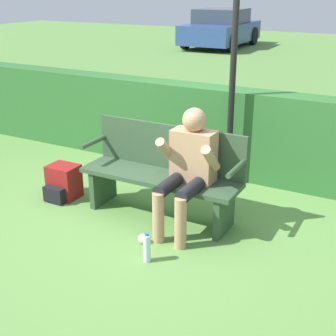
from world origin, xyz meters
name	(u,v)px	position (x,y,z in m)	size (l,w,h in m)	color
ground_plane	(160,216)	(0.00, 0.00, 0.00)	(40.00, 40.00, 0.00)	#5B8942
hedge_back	(216,130)	(0.00, 1.43, 0.54)	(12.00, 0.35, 1.08)	#2D662D
park_bench	(163,172)	(0.00, 0.07, 0.47)	(1.65, 0.46, 0.92)	#334C33
person_seated	(188,165)	(0.35, -0.07, 0.66)	(0.55, 0.66, 1.17)	tan
backpack	(63,183)	(-1.17, -0.11, 0.18)	(0.32, 0.35, 0.37)	maroon
water_bottle	(147,248)	(0.31, -0.78, 0.13)	(0.07, 0.07, 0.27)	silver
signpost	(234,45)	(0.30, 1.10, 1.62)	(0.37, 0.09, 2.84)	black
parked_car	(221,29)	(-4.70, 13.04, 0.66)	(2.02, 3.88, 1.37)	#2D4784
litter_crumple	(143,239)	(0.12, -0.54, 0.05)	(0.09, 0.09, 0.09)	silver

